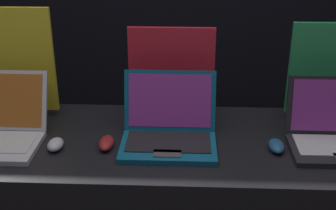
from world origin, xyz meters
TOP-DOWN VIEW (x-y plane):
  - mouse_front at (-0.42, 0.23)m, footprint 0.06×0.09m
  - promo_stand_front at (-0.66, 0.55)m, footprint 0.35×0.07m
  - laptop_middle at (0.01, 0.31)m, footprint 0.37×0.31m
  - mouse_middle at (-0.23, 0.25)m, footprint 0.06×0.11m
  - promo_stand_middle at (0.01, 0.57)m, footprint 0.37×0.07m
  - mouse_back at (0.42, 0.26)m, footprint 0.06×0.10m
  - promo_stand_back at (0.67, 0.56)m, footprint 0.34×0.07m

SIDE VIEW (x-z plane):
  - mouse_back at x=0.42m, z-range 0.91..0.94m
  - mouse_middle at x=-0.23m, z-range 0.91..0.94m
  - mouse_front at x=-0.42m, z-range 0.91..0.94m
  - laptop_middle at x=0.01m, z-range 0.84..1.09m
  - promo_stand_middle at x=0.01m, z-range 0.90..1.29m
  - promo_stand_back at x=0.67m, z-range 0.90..1.32m
  - promo_stand_front at x=-0.66m, z-range 0.90..1.37m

